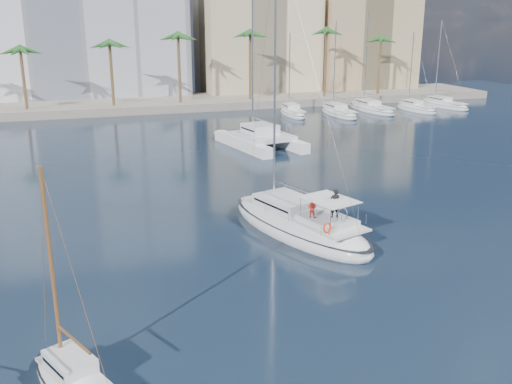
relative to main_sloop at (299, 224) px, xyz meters
name	(u,v)px	position (x,y,z in m)	size (l,w,h in m)	color
ground	(272,250)	(-2.71, -2.34, -0.57)	(160.00, 160.00, 0.00)	black
quay	(142,104)	(-2.71, 58.66, 0.03)	(120.00, 14.00, 1.20)	gray
building_modern	(54,16)	(-14.71, 70.66, 13.43)	(42.00, 16.00, 28.00)	silver
building_beige	(257,39)	(19.29, 67.66, 9.43)	(20.00, 14.00, 20.00)	beige
building_tan_right	(362,44)	(39.29, 65.66, 8.43)	(18.00, 12.00, 18.00)	tan
palm_centre	(142,42)	(-2.71, 54.66, 9.71)	(3.60, 3.60, 12.30)	brown
palm_right	(350,39)	(31.29, 54.66, 9.71)	(3.60, 3.60, 12.30)	brown
main_sloop	(299,224)	(0.00, 0.00, 0.00)	(7.81, 13.76, 19.46)	white
catamaran	(261,137)	(6.02, 25.75, 0.56)	(7.72, 12.25, 16.68)	white
seagull	(292,227)	(-0.73, -0.56, 0.09)	(0.98, 0.42, 0.18)	silver
moored_yacht_a	(293,115)	(17.29, 44.66, -0.57)	(2.72, 9.35, 11.90)	white
moored_yacht_b	(339,115)	(23.79, 42.66, -0.57)	(3.14, 10.78, 13.72)	white
moored_yacht_c	(372,111)	(30.29, 44.66, -0.57)	(3.55, 12.21, 15.54)	white
moored_yacht_d	(416,111)	(36.79, 42.66, -0.57)	(2.72, 9.35, 11.90)	white
moored_yacht_e	(444,107)	(43.29, 44.66, -0.57)	(3.14, 10.78, 13.72)	white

